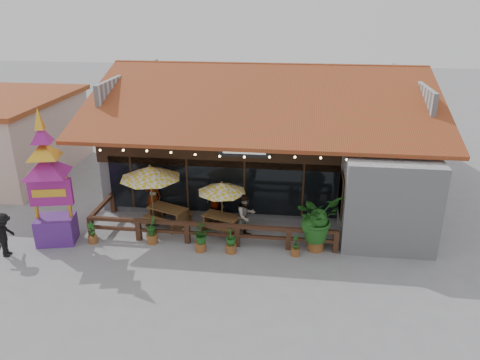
# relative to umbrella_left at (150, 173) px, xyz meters

# --- Properties ---
(ground) EXTENTS (100.00, 100.00, 0.00)m
(ground) POSITION_rel_umbrella_left_xyz_m (4.31, -0.87, -2.39)
(ground) COLOR gray
(ground) RESTS_ON ground
(restaurant_building) EXTENTS (15.50, 14.73, 6.09)m
(restaurant_building) POSITION_rel_umbrella_left_xyz_m (4.57, 5.74, -0.18)
(restaurant_building) COLOR #BCBCC1
(restaurant_building) RESTS_ON ground
(patio_railing) EXTENTS (10.00, 2.60, 0.92)m
(patio_railing) POSITION_rel_umbrella_left_xyz_m (2.05, -1.14, -1.78)
(patio_railing) COLOR #442618
(patio_railing) RESTS_ON ground
(umbrella_left) EXTENTS (2.96, 2.96, 2.74)m
(umbrella_left) POSITION_rel_umbrella_left_xyz_m (0.00, 0.00, 0.00)
(umbrella_left) COLOR brown
(umbrella_left) RESTS_ON ground
(umbrella_right) EXTENTS (2.34, 2.34, 2.17)m
(umbrella_right) POSITION_rel_umbrella_left_xyz_m (2.99, -0.04, -0.50)
(umbrella_right) COLOR brown
(umbrella_right) RESTS_ON ground
(picnic_table_left) EXTENTS (2.09, 1.96, 0.80)m
(picnic_table_left) POSITION_rel_umbrella_left_xyz_m (0.62, 0.09, -1.85)
(picnic_table_left) COLOR brown
(picnic_table_left) RESTS_ON ground
(picnic_table_right) EXTENTS (1.90, 1.78, 0.74)m
(picnic_table_right) POSITION_rel_umbrella_left_xyz_m (3.01, -0.27, -1.89)
(picnic_table_right) COLOR brown
(picnic_table_right) RESTS_ON ground
(thai_sign_tower) EXTENTS (2.59, 2.59, 5.87)m
(thai_sign_tower) POSITION_rel_umbrella_left_xyz_m (-3.37, -1.93, 0.71)
(thai_sign_tower) COLOR #52227E
(thai_sign_tower) RESTS_ON ground
(tropical_plant) EXTENTS (2.22, 2.20, 2.32)m
(tropical_plant) POSITION_rel_umbrella_left_xyz_m (6.85, -1.29, -1.06)
(tropical_plant) COLOR brown
(tropical_plant) RESTS_ON ground
(diner_a) EXTENTS (0.69, 0.46, 1.87)m
(diner_a) POSITION_rel_umbrella_left_xyz_m (-0.23, 0.84, -1.45)
(diner_a) COLOR #331D10
(diner_a) RESTS_ON ground
(diner_b) EXTENTS (1.12, 1.12, 1.83)m
(diner_b) POSITION_rel_umbrella_left_xyz_m (4.04, -0.54, -1.47)
(diner_b) COLOR #331D10
(diner_b) RESTS_ON ground
(diner_c) EXTENTS (0.99, 0.79, 1.57)m
(diner_c) POSITION_rel_umbrella_left_xyz_m (2.58, 0.70, -1.61)
(diner_c) COLOR #331D10
(diner_c) RESTS_ON ground
(pedestrian) EXTENTS (0.75, 1.18, 1.74)m
(pedestrian) POSITION_rel_umbrella_left_xyz_m (-4.75, -3.17, -1.52)
(pedestrian) COLOR black
(pedestrian) RESTS_ON ground
(planter_a) EXTENTS (0.38, 0.37, 0.89)m
(planter_a) POSITION_rel_umbrella_left_xyz_m (-1.95, -1.84, -2.01)
(planter_a) COLOR brown
(planter_a) RESTS_ON ground
(planter_b) EXTENTS (0.45, 0.45, 1.11)m
(planter_b) POSITION_rel_umbrella_left_xyz_m (0.41, -1.55, -1.89)
(planter_b) COLOR brown
(planter_b) RESTS_ON ground
(planter_c) EXTENTS (0.86, 0.85, 1.07)m
(planter_c) POSITION_rel_umbrella_left_xyz_m (2.45, -1.93, -1.79)
(planter_c) COLOR brown
(planter_c) RESTS_ON ground
(planter_d) EXTENTS (0.53, 0.53, 1.02)m
(planter_d) POSITION_rel_umbrella_left_xyz_m (3.63, -1.90, -1.90)
(planter_d) COLOR brown
(planter_d) RESTS_ON ground
(planter_e) EXTENTS (0.35, 0.35, 0.87)m
(planter_e) POSITION_rel_umbrella_left_xyz_m (6.08, -1.81, -2.03)
(planter_e) COLOR brown
(planter_e) RESTS_ON ground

